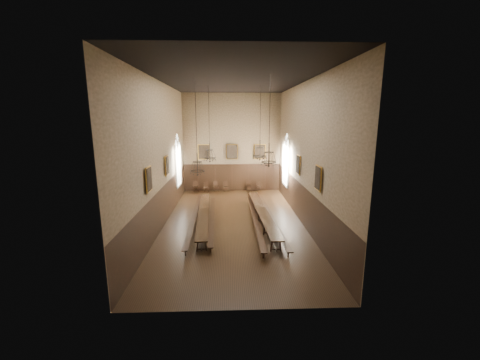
{
  "coord_description": "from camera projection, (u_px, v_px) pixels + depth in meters",
  "views": [
    {
      "loc": [
        -0.26,
        -18.36,
        6.76
      ],
      "look_at": [
        0.48,
        1.5,
        2.57
      ],
      "focal_mm": 22.0,
      "sensor_mm": 36.0,
      "label": 1
    }
  ],
  "objects": [
    {
      "name": "chandelier_back_right",
      "position": [
        260.0,
        152.0,
        21.07
      ],
      "size": [
        0.94,
        0.94,
        5.08
      ],
      "color": "black",
      "rests_on": "ceiling"
    },
    {
      "name": "chair_6",
      "position": [
        259.0,
        188.0,
        27.71
      ],
      "size": [
        0.42,
        0.42,
        0.88
      ],
      "rotation": [
        0.0,
        0.0,
        0.09
      ],
      "color": "black",
      "rests_on": "floor"
    },
    {
      "name": "portrait_left_1",
      "position": [
        149.0,
        179.0,
        15.01
      ],
      "size": [
        0.12,
        1.0,
        1.3
      ],
      "color": "#C08A2E",
      "rests_on": "wall_left"
    },
    {
      "name": "wainscot_panelling",
      "position": [
        233.0,
        205.0,
        19.1
      ],
      "size": [
        9.0,
        18.0,
        2.5
      ],
      "primitive_type": null,
      "color": "black",
      "rests_on": "floor"
    },
    {
      "name": "chair_0",
      "position": [
        196.0,
        189.0,
        27.47
      ],
      "size": [
        0.58,
        0.58,
        1.02
      ],
      "rotation": [
        0.0,
        0.0,
        0.35
      ],
      "color": "black",
      "rests_on": "floor"
    },
    {
      "name": "wall_left",
      "position": [
        161.0,
        155.0,
        18.27
      ],
      "size": [
        0.02,
        18.0,
        9.0
      ],
      "primitive_type": "cube",
      "color": "#907558",
      "rests_on": "ground"
    },
    {
      "name": "table_right",
      "position": [
        262.0,
        216.0,
        19.54
      ],
      "size": [
        1.18,
        10.05,
        0.78
      ],
      "rotation": [
        0.0,
        0.0,
        0.05
      ],
      "color": "black",
      "rests_on": "floor"
    },
    {
      "name": "portrait_right_0",
      "position": [
        298.0,
        165.0,
        19.73
      ],
      "size": [
        0.12,
        1.0,
        1.3
      ],
      "color": "#C08A2E",
      "rests_on": "wall_right"
    },
    {
      "name": "portrait_back_0",
      "position": [
        204.0,
        152.0,
        27.18
      ],
      "size": [
        1.1,
        0.12,
        1.4
      ],
      "color": "#C08A2E",
      "rests_on": "wall_back"
    },
    {
      "name": "window_left",
      "position": [
        178.0,
        160.0,
        23.87
      ],
      "size": [
        0.2,
        2.2,
        4.6
      ],
      "primitive_type": null,
      "color": "white",
      "rests_on": "wall_left"
    },
    {
      "name": "bench_right_inner",
      "position": [
        255.0,
        220.0,
        19.1
      ],
      "size": [
        0.32,
        10.38,
        0.47
      ],
      "rotation": [
        0.0,
        0.0,
        -0.0
      ],
      "color": "black",
      "rests_on": "floor"
    },
    {
      "name": "chandelier_front_right",
      "position": [
        269.0,
        156.0,
        16.01
      ],
      "size": [
        0.83,
        0.83,
        4.74
      ],
      "color": "black",
      "rests_on": "ceiling"
    },
    {
      "name": "chair_3",
      "position": [
        226.0,
        189.0,
        27.58
      ],
      "size": [
        0.51,
        0.51,
        0.93
      ],
      "rotation": [
        0.0,
        0.0,
        0.28
      ],
      "color": "black",
      "rests_on": "floor"
    },
    {
      "name": "wall_back",
      "position": [
        232.0,
        143.0,
        27.24
      ],
      "size": [
        9.0,
        0.02,
        9.0
      ],
      "primitive_type": "cube",
      "color": "#907558",
      "rests_on": "ground"
    },
    {
      "name": "wall_right",
      "position": [
        304.0,
        155.0,
        18.59
      ],
      "size": [
        0.02,
        18.0,
        9.0
      ],
      "primitive_type": "cube",
      "color": "#907558",
      "rests_on": "ground"
    },
    {
      "name": "wall_front",
      "position": [
        237.0,
        189.0,
        9.62
      ],
      "size": [
        9.0,
        0.02,
        9.0
      ],
      "primitive_type": "cube",
      "color": "#907558",
      "rests_on": "ground"
    },
    {
      "name": "portrait_back_2",
      "position": [
        260.0,
        152.0,
        27.37
      ],
      "size": [
        1.1,
        0.12,
        1.4
      ],
      "color": "#C08A2E",
      "rests_on": "wall_back"
    },
    {
      "name": "table_left",
      "position": [
        204.0,
        217.0,
        19.33
      ],
      "size": [
        1.19,
        9.5,
        0.74
      ],
      "rotation": [
        0.0,
        0.0,
        0.06
      ],
      "color": "black",
      "rests_on": "floor"
    },
    {
      "name": "bench_right_outer",
      "position": [
        271.0,
        219.0,
        19.24
      ],
      "size": [
        0.67,
        10.55,
        0.47
      ],
      "rotation": [
        0.0,
        0.0,
        0.03
      ],
      "color": "black",
      "rests_on": "floor"
    },
    {
      "name": "portrait_left_0",
      "position": [
        167.0,
        165.0,
        19.41
      ],
      "size": [
        0.12,
        1.0,
        1.3
      ],
      "color": "#C08A2E",
      "rests_on": "wall_left"
    },
    {
      "name": "portrait_back_1",
      "position": [
        232.0,
        152.0,
        27.28
      ],
      "size": [
        1.1,
        0.12,
        1.4
      ],
      "color": "#C08A2E",
      "rests_on": "wall_back"
    },
    {
      "name": "chair_2",
      "position": [
        216.0,
        188.0,
        27.65
      ],
      "size": [
        0.54,
        0.54,
        0.95
      ],
      "rotation": [
        0.0,
        0.0,
        0.34
      ],
      "color": "black",
      "rests_on": "floor"
    },
    {
      "name": "chandelier_back_left",
      "position": [
        210.0,
        154.0,
        21.29
      ],
      "size": [
        0.9,
        0.9,
        5.24
      ],
      "color": "black",
      "rests_on": "ceiling"
    },
    {
      "name": "window_right",
      "position": [
        286.0,
        160.0,
        24.2
      ],
      "size": [
        0.2,
        2.2,
        4.6
      ],
      "primitive_type": null,
      "color": "white",
      "rests_on": "wall_right"
    },
    {
      "name": "ceiling",
      "position": [
        233.0,
        80.0,
        17.5
      ],
      "size": [
        9.0,
        18.0,
        0.02
      ],
      "primitive_type": "cube",
      "color": "black",
      "rests_on": "ground"
    },
    {
      "name": "floor",
      "position": [
        234.0,
        223.0,
        19.36
      ],
      "size": [
        9.0,
        18.0,
        0.02
      ],
      "primitive_type": "cube",
      "color": "black",
      "rests_on": "ground"
    },
    {
      "name": "bench_left_outer",
      "position": [
        194.0,
        219.0,
        19.31
      ],
      "size": [
        0.54,
        10.33,
        0.46
      ],
      "rotation": [
        0.0,
        0.0,
        0.02
      ],
      "color": "black",
      "rests_on": "floor"
    },
    {
      "name": "chandelier_front_left",
      "position": [
        197.0,
        164.0,
        16.25
      ],
      "size": [
        0.8,
        0.8,
        5.27
      ],
      "color": "black",
      "rests_on": "ceiling"
    },
    {
      "name": "bench_left_inner",
      "position": [
        212.0,
        219.0,
        19.29
      ],
      "size": [
        0.65,
        9.42,
        0.42
      ],
      "rotation": [
        0.0,
        0.0,
        0.04
      ],
      "color": "black",
      "rests_on": "floor"
    },
    {
      "name": "chair_1",
      "position": [
        206.0,
        189.0,
        27.51
      ],
      "size": [
        0.47,
        0.47,
        0.9
      ],
      "rotation": [
        0.0,
        0.0,
        0.19
      ],
      "color": "black",
      "rests_on": "floor"
    },
    {
      "name": "portrait_right_1",
      "position": [
        318.0,
        178.0,
        15.33
      ],
      "size": [
        0.12,
        1.0,
        1.3
      ],
      "color": "#C08A2E",
      "rests_on": "wall_right"
    },
    {
      "name": "chair_5",
      "position": [
        249.0,
        188.0,
        27.73
      ],
      "size": [
        0.47,
        0.47,
        1.04
      ],
      "rotation": [
        0.0,
        0.0,
        -0.03
      ],
      "color": "black",
      "rests_on": "floor"
    }
  ]
}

